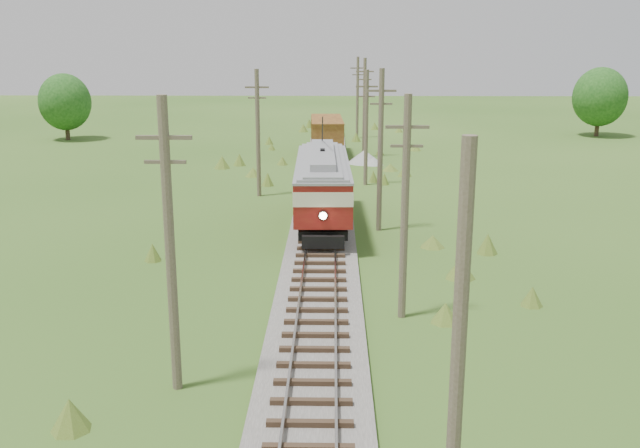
{
  "coord_description": "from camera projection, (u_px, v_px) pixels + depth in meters",
  "views": [
    {
      "loc": [
        0.6,
        -8.04,
        10.5
      ],
      "look_at": [
        0.0,
        24.1,
        2.14
      ],
      "focal_mm": 40.0,
      "sensor_mm": 36.0,
      "label": 1
    }
  ],
  "objects": [
    {
      "name": "railbed_main",
      "position": [
        323.0,
        214.0,
        43.29
      ],
      "size": [
        3.6,
        96.0,
        0.57
      ],
      "color": "#605B54",
      "rests_on": "ground"
    },
    {
      "name": "tree_mid_a",
      "position": [
        65.0,
        102.0,
        75.73
      ],
      "size": [
        5.46,
        5.46,
        7.03
      ],
      "color": "#38281C",
      "rests_on": "ground"
    },
    {
      "name": "utility_pole_r_3",
      "position": [
        380.0,
        149.0,
        39.21
      ],
      "size": [
        1.6,
        0.3,
        9.0
      ],
      "color": "brown",
      "rests_on": "ground"
    },
    {
      "name": "utility_pole_l_b",
      "position": [
        258.0,
        132.0,
        48.11
      ],
      "size": [
        1.6,
        0.3,
        8.6
      ],
      "color": "brown",
      "rests_on": "ground"
    },
    {
      "name": "utility_pole_r_1",
      "position": [
        458.0,
        357.0,
        14.11
      ],
      "size": [
        0.3,
        0.3,
        8.8
      ],
      "color": "brown",
      "rests_on": "ground"
    },
    {
      "name": "streetcar",
      "position": [
        323.0,
        181.0,
        40.42
      ],
      "size": [
        3.22,
        12.84,
        5.84
      ],
      "rotation": [
        0.0,
        0.0,
        0.02
      ],
      "color": "black",
      "rests_on": "ground"
    },
    {
      "name": "utility_pole_r_2",
      "position": [
        405.0,
        206.0,
        26.68
      ],
      "size": [
        1.6,
        0.3,
        8.6
      ],
      "color": "brown",
      "rests_on": "ground"
    },
    {
      "name": "utility_pole_r_5",
      "position": [
        364.0,
        107.0,
        64.38
      ],
      "size": [
        1.6,
        0.3,
        8.9
      ],
      "color": "brown",
      "rests_on": "ground"
    },
    {
      "name": "utility_pole_r_6",
      "position": [
        357.0,
        97.0,
        76.99
      ],
      "size": [
        1.6,
        0.3,
        8.7
      ],
      "color": "brown",
      "rests_on": "ground"
    },
    {
      "name": "gravel_pile",
      "position": [
        366.0,
        157.0,
        61.99
      ],
      "size": [
        3.14,
        3.33,
        1.14
      ],
      "color": "gray",
      "rests_on": "ground"
    },
    {
      "name": "gondola",
      "position": [
        327.0,
        133.0,
        65.71
      ],
      "size": [
        3.13,
        8.78,
        2.88
      ],
      "rotation": [
        0.0,
        0.0,
        0.04
      ],
      "color": "black",
      "rests_on": "ground"
    },
    {
      "name": "utility_pole_l_a",
      "position": [
        170.0,
        245.0,
        20.96
      ],
      "size": [
        1.6,
        0.3,
        9.0
      ],
      "color": "brown",
      "rests_on": "ground"
    },
    {
      "name": "tree_mid_b",
      "position": [
        600.0,
        97.0,
        78.48
      ],
      "size": [
        5.88,
        5.88,
        7.57
      ],
      "color": "#38281C",
      "rests_on": "ground"
    },
    {
      "name": "utility_pole_r_4",
      "position": [
        366.0,
        127.0,
        51.87
      ],
      "size": [
        1.6,
        0.3,
        8.4
      ],
      "color": "brown",
      "rests_on": "ground"
    }
  ]
}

